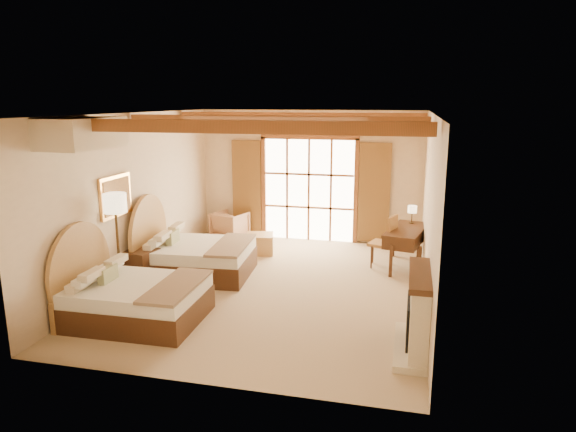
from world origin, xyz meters
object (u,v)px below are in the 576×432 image
(bed_far, at_px, (190,254))
(nightstand, at_px, (141,267))
(bed_near, at_px, (128,295))
(desk, at_px, (406,246))
(armchair, at_px, (230,225))

(bed_far, relative_size, nightstand, 3.41)
(bed_near, relative_size, bed_far, 0.92)
(desk, bearing_deg, bed_far, -148.49)
(nightstand, height_order, armchair, armchair)
(armchair, bearing_deg, nightstand, 96.43)
(bed_near, height_order, armchair, bed_near)
(nightstand, distance_m, armchair, 3.47)
(nightstand, height_order, desk, desk)
(bed_far, xyz_separation_m, armchair, (-0.12, 2.71, -0.07))
(bed_far, distance_m, desk, 4.46)
(nightstand, relative_size, desk, 0.40)
(nightstand, xyz_separation_m, armchair, (0.57, 3.42, 0.02))
(bed_far, height_order, nightstand, bed_far)
(nightstand, bearing_deg, desk, 34.24)
(bed_near, bearing_deg, desk, 40.12)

